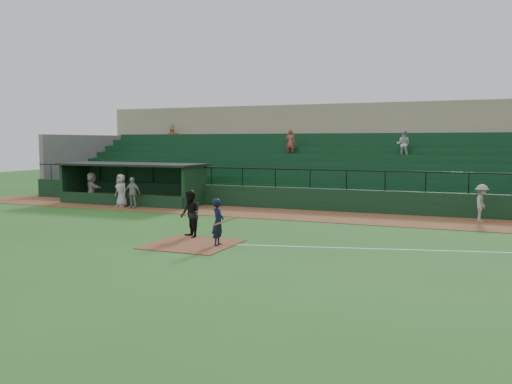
% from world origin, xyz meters
% --- Properties ---
extents(ground, '(90.00, 90.00, 0.00)m').
position_xyz_m(ground, '(0.00, 0.00, 0.00)').
color(ground, '#255C1E').
rests_on(ground, ground).
extents(warning_track, '(40.00, 4.00, 0.03)m').
position_xyz_m(warning_track, '(0.00, 8.00, 0.01)').
color(warning_track, brown).
rests_on(warning_track, ground).
extents(home_plate_dirt, '(3.00, 3.00, 0.03)m').
position_xyz_m(home_plate_dirt, '(0.00, -1.00, 0.01)').
color(home_plate_dirt, brown).
rests_on(home_plate_dirt, ground).
extents(foul_line, '(17.49, 4.44, 0.01)m').
position_xyz_m(foul_line, '(8.00, 1.20, 0.01)').
color(foul_line, white).
rests_on(foul_line, ground).
extents(stadium_structure, '(38.00, 13.08, 6.40)m').
position_xyz_m(stadium_structure, '(-0.00, 16.46, 2.30)').
color(stadium_structure, black).
rests_on(stadium_structure, ground).
extents(dugout, '(8.90, 3.20, 2.42)m').
position_xyz_m(dugout, '(-9.75, 9.56, 1.33)').
color(dugout, black).
rests_on(dugout, ground).
extents(batter_at_plate, '(1.05, 0.71, 1.71)m').
position_xyz_m(batter_at_plate, '(0.99, -0.86, 0.85)').
color(batter_at_plate, black).
rests_on(batter_at_plate, ground).
extents(umpire, '(1.14, 1.11, 1.85)m').
position_xyz_m(umpire, '(-0.76, 0.24, 0.92)').
color(umpire, black).
rests_on(umpire, ground).
extents(runner, '(0.80, 1.20, 1.73)m').
position_xyz_m(runner, '(9.62, 8.90, 0.90)').
color(runner, '#9F9A95').
rests_on(runner, warning_track).
extents(dugout_player_a, '(1.01, 0.43, 1.72)m').
position_xyz_m(dugout_player_a, '(-8.28, 7.03, 0.89)').
color(dugout_player_a, '#A09C96').
rests_on(dugout_player_a, warning_track).
extents(dugout_player_b, '(1.04, 0.84, 1.85)m').
position_xyz_m(dugout_player_b, '(-9.25, 7.35, 0.96)').
color(dugout_player_b, '#ADA7A2').
rests_on(dugout_player_b, warning_track).
extents(dugout_player_c, '(1.76, 1.38, 1.87)m').
position_xyz_m(dugout_player_c, '(-11.81, 7.96, 0.96)').
color(dugout_player_c, '#A09A96').
rests_on(dugout_player_c, warning_track).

